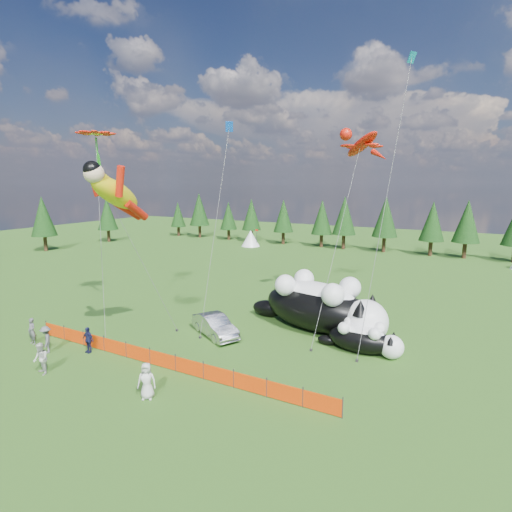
{
  "coord_description": "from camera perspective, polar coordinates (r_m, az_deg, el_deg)",
  "views": [
    {
      "loc": [
        15.57,
        -19.98,
        10.97
      ],
      "look_at": [
        2.58,
        4.0,
        5.93
      ],
      "focal_mm": 28.0,
      "sensor_mm": 36.0,
      "label": 1
    }
  ],
  "objects": [
    {
      "name": "safety_fence",
      "position": [
        25.3,
        -13.2,
        -14.25
      ],
      "size": [
        22.06,
        0.06,
        1.1
      ],
      "color": "#262626",
      "rests_on": "ground"
    },
    {
      "name": "spectator_b",
      "position": [
        26.79,
        -28.4,
        -12.82
      ],
      "size": [
        1.04,
        0.8,
        1.89
      ],
      "primitive_type": "imported",
      "rotation": [
        0.0,
        0.0,
        -0.32
      ],
      "color": "beige",
      "rests_on": "ground"
    },
    {
      "name": "superhero_kite",
      "position": [
        26.16,
        -19.46,
        8.46
      ],
      "size": [
        4.7,
        7.09,
        12.86
      ],
      "color": "#D9C60B",
      "rests_on": "ground"
    },
    {
      "name": "cat_small",
      "position": [
        27.4,
        15.2,
        -11.3
      ],
      "size": [
        5.69,
        2.12,
        2.05
      ],
      "rotation": [
        0.0,
        0.0,
        -0.03
      ],
      "color": "black",
      "rests_on": "ground"
    },
    {
      "name": "diamond_kite_b",
      "position": [
        30.15,
        20.94,
        22.79
      ],
      "size": [
        1.57,
        6.65,
        20.07
      ],
      "color": "#0B7889",
      "rests_on": "ground"
    },
    {
      "name": "diamond_kite_a",
      "position": [
        32.67,
        -3.99,
        16.94
      ],
      "size": [
        1.64,
        6.34,
        16.51
      ],
      "color": "blue",
      "rests_on": "ground"
    },
    {
      "name": "spectator_c",
      "position": [
        28.74,
        -22.87,
        -10.97
      ],
      "size": [
        1.04,
        0.57,
        1.73
      ],
      "primitive_type": "imported",
      "rotation": [
        0.0,
        0.0,
        -0.05
      ],
      "color": "#16193C",
      "rests_on": "ground"
    },
    {
      "name": "cat_large",
      "position": [
        30.22,
        9.33,
        -6.97
      ],
      "size": [
        11.44,
        5.75,
        4.17
      ],
      "rotation": [
        0.0,
        0.0,
        -0.21
      ],
      "color": "black",
      "rests_on": "ground"
    },
    {
      "name": "tree_line",
      "position": [
        67.18,
        14.94,
        4.16
      ],
      "size": [
        90.0,
        4.0,
        8.0
      ],
      "primitive_type": null,
      "color": "black",
      "rests_on": "ground"
    },
    {
      "name": "gecko_kite",
      "position": [
        34.77,
        14.86,
        15.13
      ],
      "size": [
        6.7,
        13.62,
        17.14
      ],
      "color": "red",
      "rests_on": "ground"
    },
    {
      "name": "ground",
      "position": [
        27.6,
        -8.93,
        -13.07
      ],
      "size": [
        160.0,
        160.0,
        0.0
      ],
      "primitive_type": "plane",
      "color": "#17380A",
      "rests_on": "ground"
    },
    {
      "name": "spectator_e",
      "position": [
        22.1,
        -15.35,
        -16.83
      ],
      "size": [
        1.12,
        1.0,
        1.93
      ],
      "primitive_type": "imported",
      "rotation": [
        0.0,
        0.0,
        0.51
      ],
      "color": "beige",
      "rests_on": "ground"
    },
    {
      "name": "festival_tents",
      "position": [
        60.91,
        23.78,
        0.54
      ],
      "size": [
        50.0,
        3.2,
        2.8
      ],
      "primitive_type": null,
      "color": "white",
      "rests_on": "ground"
    },
    {
      "name": "spectator_a",
      "position": [
        31.81,
        -29.37,
        -9.34
      ],
      "size": [
        0.7,
        0.48,
        1.84
      ],
      "primitive_type": "imported",
      "rotation": [
        0.0,
        0.0,
        -0.06
      ],
      "color": "#515256",
      "rests_on": "ground"
    },
    {
      "name": "spectator_d",
      "position": [
        29.78,
        -27.79,
        -10.53
      ],
      "size": [
        1.3,
        1.18,
        1.81
      ],
      "primitive_type": "imported",
      "rotation": [
        0.0,
        0.0,
        -0.64
      ],
      "color": "#515256",
      "rests_on": "ground"
    },
    {
      "name": "car",
      "position": [
        29.43,
        -5.87,
        -9.86
      ],
      "size": [
        4.86,
        3.65,
        1.53
      ],
      "primitive_type": "imported",
      "rotation": [
        0.0,
        0.0,
        1.07
      ],
      "color": "silver",
      "rests_on": "ground"
    },
    {
      "name": "flower_kite",
      "position": [
        33.31,
        -21.91,
        15.66
      ],
      "size": [
        5.57,
        5.41,
        15.32
      ],
      "color": "red",
      "rests_on": "ground"
    }
  ]
}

